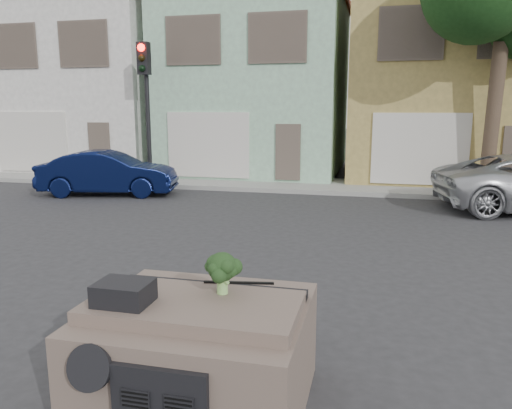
% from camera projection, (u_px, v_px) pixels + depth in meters
% --- Properties ---
extents(ground_plane, '(120.00, 120.00, 0.00)m').
position_uv_depth(ground_plane, '(267.00, 294.00, 7.73)').
color(ground_plane, '#303033').
rests_on(ground_plane, ground).
extents(sidewalk, '(40.00, 3.00, 0.15)m').
position_uv_depth(sidewalk, '(330.00, 186.00, 17.73)').
color(sidewalk, gray).
rests_on(sidewalk, ground).
extents(townhouse_white, '(7.20, 8.20, 7.55)m').
position_uv_depth(townhouse_white, '(105.00, 87.00, 23.37)').
color(townhouse_white, silver).
rests_on(townhouse_white, ground).
extents(townhouse_mint, '(7.20, 8.20, 7.55)m').
position_uv_depth(townhouse_mint, '(260.00, 85.00, 21.64)').
color(townhouse_mint, '#9AC8A6').
rests_on(townhouse_mint, ground).
extents(townhouse_tan, '(7.20, 8.20, 7.55)m').
position_uv_depth(townhouse_tan, '(443.00, 83.00, 19.91)').
color(townhouse_tan, '#A8924E').
rests_on(townhouse_tan, ground).
extents(navy_sedan, '(4.59, 2.46, 1.44)m').
position_uv_depth(navy_sedan, '(109.00, 195.00, 16.42)').
color(navy_sedan, '#081035').
rests_on(navy_sedan, ground).
extents(traffic_signal, '(0.40, 0.40, 5.10)m').
position_uv_depth(traffic_signal, '(147.00, 115.00, 17.80)').
color(traffic_signal, black).
rests_on(traffic_signal, ground).
extents(tree_near, '(4.40, 4.00, 8.50)m').
position_uv_depth(tree_near, '(498.00, 60.00, 15.10)').
color(tree_near, '#163713').
rests_on(tree_near, ground).
extents(car_dashboard, '(2.00, 1.80, 1.12)m').
position_uv_depth(car_dashboard, '(200.00, 350.00, 4.76)').
color(car_dashboard, brown).
rests_on(car_dashboard, ground).
extents(instrument_hump, '(0.48, 0.38, 0.20)m').
position_uv_depth(instrument_hump, '(124.00, 293.00, 4.43)').
color(instrument_hump, black).
rests_on(instrument_hump, car_dashboard).
extents(wiper_arm, '(0.69, 0.15, 0.02)m').
position_uv_depth(wiper_arm, '(239.00, 283.00, 4.95)').
color(wiper_arm, black).
rests_on(wiper_arm, car_dashboard).
extents(broccoli, '(0.44, 0.44, 0.41)m').
position_uv_depth(broccoli, '(222.00, 273.00, 4.65)').
color(broccoli, black).
rests_on(broccoli, car_dashboard).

